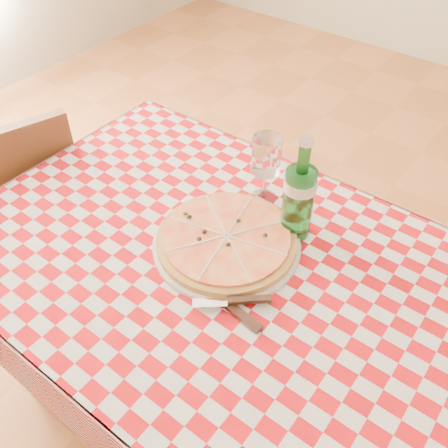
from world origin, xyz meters
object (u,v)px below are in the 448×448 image
(dining_table, at_px, (216,285))
(wine_glass, at_px, (266,170))
(pizza_plate, at_px, (227,240))
(water_bottle, at_px, (300,189))
(chair_far, at_px, (23,209))

(dining_table, height_order, wine_glass, wine_glass)
(dining_table, distance_m, wine_glass, 0.33)
(pizza_plate, height_order, water_bottle, water_bottle)
(chair_far, height_order, water_bottle, water_bottle)
(chair_far, height_order, pizza_plate, chair_far)
(dining_table, bearing_deg, pizza_plate, 94.71)
(dining_table, relative_size, water_bottle, 4.23)
(wine_glass, bearing_deg, chair_far, -159.70)
(chair_far, relative_size, wine_glass, 4.40)
(chair_far, distance_m, pizza_plate, 0.87)
(water_bottle, height_order, wine_glass, water_bottle)
(pizza_plate, height_order, wine_glass, wine_glass)
(pizza_plate, xyz_separation_m, water_bottle, (0.11, 0.15, 0.12))
(dining_table, xyz_separation_m, water_bottle, (0.10, 0.20, 0.24))
(dining_table, bearing_deg, wine_glass, 97.25)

